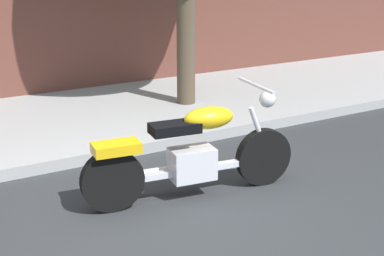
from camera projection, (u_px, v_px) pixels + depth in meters
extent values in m
plane|color=#303335|center=(160.00, 218.00, 5.18)|extent=(60.00, 60.00, 0.00)
cube|color=#A3A3A3|center=(58.00, 124.00, 7.74)|extent=(22.48, 3.07, 0.14)
cylinder|color=black|center=(263.00, 157.00, 5.85)|extent=(0.62, 0.18, 0.61)
cylinder|color=black|center=(112.00, 181.00, 5.25)|extent=(0.62, 0.18, 0.61)
cube|color=silver|center=(192.00, 164.00, 5.54)|extent=(0.47, 0.33, 0.32)
cube|color=silver|center=(192.00, 170.00, 5.56)|extent=(1.47, 0.26, 0.06)
ellipsoid|color=yellow|center=(209.00, 118.00, 5.46)|extent=(0.55, 0.32, 0.22)
cube|color=black|center=(175.00, 128.00, 5.35)|extent=(0.51, 0.30, 0.10)
cube|color=yellow|center=(116.00, 148.00, 5.17)|extent=(0.47, 0.29, 0.10)
cylinder|color=silver|center=(259.00, 132.00, 5.74)|extent=(0.28, 0.08, 0.58)
cylinder|color=silver|center=(256.00, 85.00, 5.57)|extent=(0.12, 0.70, 0.04)
sphere|color=silver|center=(267.00, 99.00, 5.67)|extent=(0.17, 0.17, 0.17)
cylinder|color=silver|center=(163.00, 171.00, 5.61)|extent=(0.80, 0.19, 0.09)
cylinder|color=brown|center=(186.00, 13.00, 8.12)|extent=(0.28, 0.28, 3.01)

